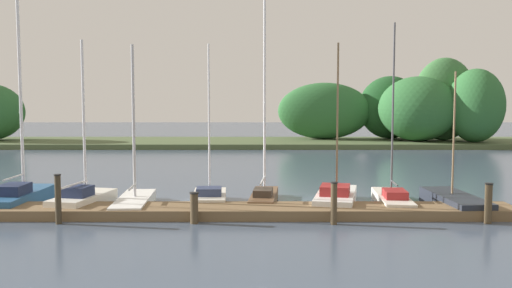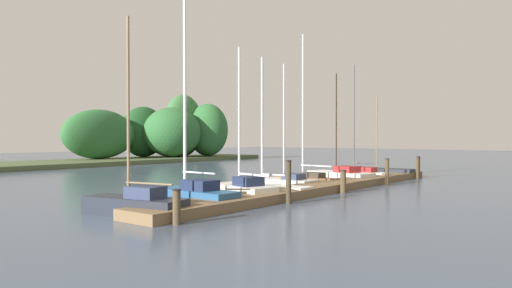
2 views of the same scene
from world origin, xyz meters
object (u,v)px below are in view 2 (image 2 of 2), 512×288
sailboat_7 (357,174)px  mooring_piling_4 (418,167)px  sailboat_8 (378,172)px  mooring_piling_1 (289,182)px  sailboat_1 (188,192)px  mooring_piling_3 (387,172)px  sailboat_6 (339,175)px  sailboat_2 (241,189)px  mooring_piling_0 (177,207)px  sailboat_3 (264,187)px  sailboat_5 (305,177)px  mooring_piling_2 (343,181)px  sailboat_0 (133,203)px  sailboat_4 (286,182)px

sailboat_7 → mooring_piling_4: (2.48, -2.85, 0.36)m
sailboat_8 → mooring_piling_1: (-13.74, -2.52, 0.54)m
sailboat_1 → mooring_piling_3: 11.74m
sailboat_6 → sailboat_1: bearing=102.6°
sailboat_2 → mooring_piling_0: 6.11m
sailboat_1 → mooring_piling_4: 16.67m
sailboat_3 → sailboat_5: (4.83, 0.92, 0.09)m
sailboat_8 → mooring_piling_2: sailboat_8 is taller
sailboat_0 → mooring_piling_0: 2.41m
sailboat_1 → sailboat_3: size_ratio=1.39×
sailboat_3 → sailboat_6: 7.56m
sailboat_1 → sailboat_6: sailboat_1 is taller
sailboat_0 → sailboat_8: bearing=-100.7°
mooring_piling_4 → sailboat_7: bearing=131.0°
sailboat_2 → sailboat_8: (13.64, 0.12, -0.11)m
sailboat_5 → mooring_piling_4: sailboat_5 is taller
sailboat_4 → mooring_piling_3: sailboat_4 is taller
sailboat_1 → mooring_piling_4: bearing=-97.6°
sailboat_5 → sailboat_3: bearing=105.8°
mooring_piling_1 → sailboat_3: bearing=53.5°
sailboat_5 → sailboat_8: sailboat_5 is taller
sailboat_3 → mooring_piling_0: 7.90m
sailboat_8 → mooring_piling_0: size_ratio=4.96×
sailboat_7 → sailboat_4: bearing=90.3°
sailboat_2 → sailboat_8: sailboat_2 is taller
sailboat_2 → sailboat_3: 1.84m
sailboat_6 → sailboat_8: sailboat_6 is taller
sailboat_1 → sailboat_7: sailboat_1 is taller
sailboat_0 → sailboat_1: 2.91m
sailboat_4 → mooring_piling_3: (4.32, -3.41, 0.40)m
sailboat_5 → sailboat_1: bearing=98.9°
sailboat_6 → sailboat_7: size_ratio=0.89×
sailboat_1 → mooring_piling_2: bearing=-110.6°
sailboat_3 → sailboat_5: bearing=-81.9°
sailboat_4 → sailboat_8: 9.12m
sailboat_3 → sailboat_8: size_ratio=1.19×
sailboat_6 → sailboat_5: bearing=91.2°
sailboat_2 → sailboat_5: size_ratio=0.78×
sailboat_0 → sailboat_6: size_ratio=1.04×
sailboat_5 → sailboat_8: 7.06m
sailboat_2 → mooring_piling_4: sailboat_2 is taller
sailboat_3 → sailboat_5: size_ratio=0.76×
sailboat_6 → mooring_piling_2: bearing=132.3°
mooring_piling_3 → mooring_piling_4: bearing=1.9°
sailboat_0 → mooring_piling_3: 14.46m
sailboat_7 → mooring_piling_1: size_ratio=4.20×
sailboat_0 → sailboat_8: size_ratio=1.27×
sailboat_2 → mooring_piling_0: size_ratio=6.07×
sailboat_2 → sailboat_6: (9.38, 0.61, -0.05)m
mooring_piling_2 → sailboat_6: bearing=30.3°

